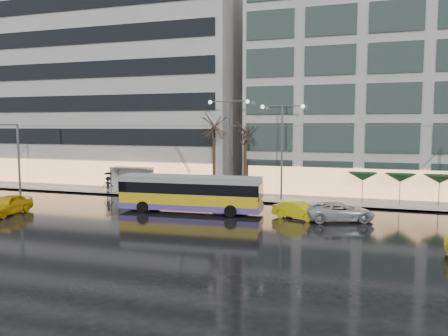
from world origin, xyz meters
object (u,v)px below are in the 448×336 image
at_px(trolleybus, 190,195).
at_px(taxi_a, 7,205).
at_px(street_lamp_near, 229,135).
at_px(bus_shelter, 130,174).

relative_size(trolleybus, taxi_a, 2.54).
relative_size(trolleybus, street_lamp_near, 1.26).
xyz_separation_m(street_lamp_near, taxi_a, (-14.03, -12.37, -5.23)).
height_order(bus_shelter, taxi_a, bus_shelter).
distance_m(trolleybus, street_lamp_near, 8.64).
relative_size(trolleybus, bus_shelter, 2.71).
relative_size(bus_shelter, street_lamp_near, 0.47).
xyz_separation_m(trolleybus, taxi_a, (-13.08, -5.11, -0.65)).
distance_m(bus_shelter, taxi_a, 12.85).
distance_m(bus_shelter, street_lamp_near, 11.14).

